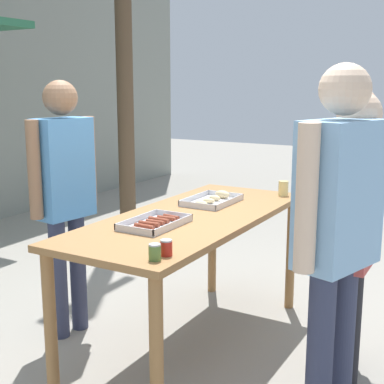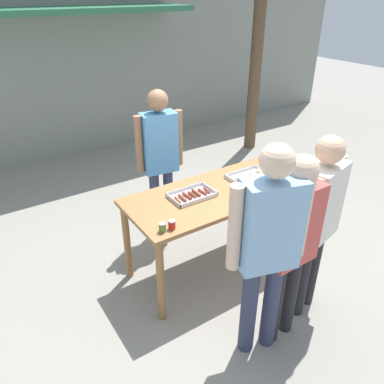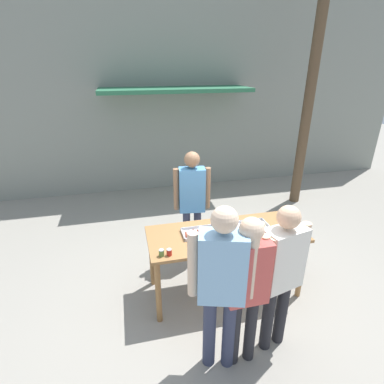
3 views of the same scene
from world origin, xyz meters
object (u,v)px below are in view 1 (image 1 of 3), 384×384
person_server_behind_table (64,185)px  person_customer_holding_hotdog (338,221)px  food_tray_sausages (155,224)px  person_customer_waiting_in_line (353,225)px  condiment_jar_ketchup (166,248)px  beer_cup (283,188)px  condiment_jar_mustard (155,252)px  person_customer_with_cup (352,207)px  food_tray_buns (213,200)px

person_server_behind_table → person_customer_holding_hotdog: person_customer_holding_hotdog is taller
person_server_behind_table → food_tray_sausages: bearing=-89.5°
person_server_behind_table → person_customer_waiting_in_line: size_ratio=1.04×
condiment_jar_ketchup → beer_cup: 1.67m
condiment_jar_ketchup → person_server_behind_table: person_server_behind_table is taller
condiment_jar_mustard → beer_cup: (1.75, 0.01, 0.02)m
person_customer_waiting_in_line → beer_cup: bearing=-144.4°
person_customer_holding_hotdog → person_customer_with_cup: person_customer_holding_hotdog is taller
food_tray_buns → condiment_jar_mustard: condiment_jar_mustard is taller
food_tray_sausages → person_customer_holding_hotdog: (-0.07, -1.10, 0.17)m
food_tray_sausages → person_server_behind_table: bearing=83.0°
condiment_jar_ketchup → person_customer_holding_hotdog: 0.84m
condiment_jar_mustard → person_server_behind_table: 1.32m
beer_cup → person_customer_waiting_in_line: (-1.05, -0.77, 0.06)m
person_customer_with_cup → person_customer_waiting_in_line: (-0.41, -0.11, -0.00)m
food_tray_buns → person_customer_with_cup: size_ratio=0.25×
person_customer_waiting_in_line → person_customer_with_cup: bearing=-166.4°
condiment_jar_mustard → person_customer_holding_hotdog: (0.46, -0.74, 0.15)m
food_tray_sausages → beer_cup: 1.27m
food_tray_sausages → beer_cup: size_ratio=3.84×
beer_cup → person_customer_holding_hotdog: bearing=-149.9°
food_tray_sausages → food_tray_buns: food_tray_buns is taller
food_tray_sausages → person_customer_waiting_in_line: (0.18, -1.11, 0.10)m
condiment_jar_ketchup → person_server_behind_table: 1.29m
condiment_jar_ketchup → person_customer_with_cup: 1.22m
condiment_jar_mustard → beer_cup: bearing=0.2°
condiment_jar_ketchup → person_server_behind_table: size_ratio=0.05×
food_tray_buns → person_server_behind_table: person_server_behind_table is taller
condiment_jar_mustard → person_server_behind_table: size_ratio=0.05×
person_customer_holding_hotdog → person_customer_waiting_in_line: (0.25, -0.01, -0.07)m
food_tray_buns → beer_cup: (0.48, -0.35, 0.04)m
condiment_jar_ketchup → beer_cup: (1.67, 0.02, 0.02)m
person_server_behind_table → food_tray_buns: bearing=-43.9°
condiment_jar_mustard → food_tray_sausages: bearing=33.9°
food_tray_sausages → person_customer_with_cup: person_customer_with_cup is taller
person_customer_with_cup → food_tray_buns: bearing=-111.7°
person_server_behind_table → person_customer_with_cup: person_server_behind_table is taller
condiment_jar_ketchup → condiment_jar_mustard: bearing=174.1°
person_server_behind_table → person_customer_with_cup: 1.88m
food_tray_buns → person_customer_waiting_in_line: person_customer_waiting_in_line is taller
beer_cup → person_server_behind_table: person_server_behind_table is taller
person_server_behind_table → person_customer_waiting_in_line: 1.92m
person_customer_with_cup → person_customer_waiting_in_line: size_ratio=1.01×
food_tray_buns → condiment_jar_mustard: 1.32m
condiment_jar_ketchup → person_customer_waiting_in_line: person_customer_waiting_in_line is taller
condiment_jar_ketchup → person_customer_with_cup: (1.04, -0.64, 0.08)m
person_server_behind_table → person_customer_waiting_in_line: bearing=-80.1°
person_server_behind_table → person_customer_with_cup: bearing=-67.2°
person_customer_holding_hotdog → person_customer_with_cup: bearing=-155.6°
food_tray_sausages → person_customer_waiting_in_line: size_ratio=0.25×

